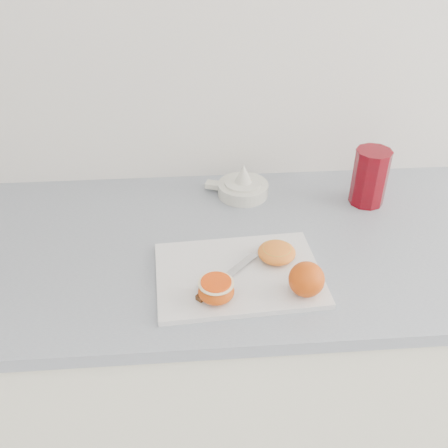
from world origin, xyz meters
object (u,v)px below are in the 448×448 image
(red_tumbler, at_px, (369,179))
(counter, at_px, (281,364))
(citrus_juicer, at_px, (242,186))
(cutting_board, at_px, (238,274))
(half_orange, at_px, (216,290))

(red_tumbler, bearing_deg, counter, -147.58)
(counter, height_order, citrus_juicer, citrus_juicer)
(cutting_board, bearing_deg, half_orange, -124.08)
(citrus_juicer, distance_m, red_tumbler, 0.32)
(half_orange, bearing_deg, citrus_juicer, 76.83)
(counter, height_order, cutting_board, cutting_board)
(counter, distance_m, citrus_juicer, 0.52)
(half_orange, bearing_deg, red_tumbler, 40.17)
(cutting_board, distance_m, red_tumbler, 0.44)
(cutting_board, height_order, red_tumbler, red_tumbler)
(cutting_board, distance_m, citrus_juicer, 0.33)
(counter, relative_size, half_orange, 37.89)
(counter, distance_m, cutting_board, 0.49)
(counter, distance_m, red_tumbler, 0.57)
(cutting_board, height_order, citrus_juicer, citrus_juicer)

